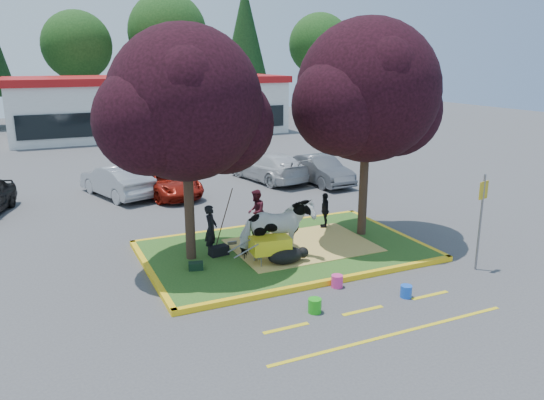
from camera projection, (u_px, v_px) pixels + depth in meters
name	position (u px, v px, depth m)	size (l,w,h in m)	color
ground	(285.00, 253.00, 16.10)	(90.00, 90.00, 0.00)	#424244
median_island	(285.00, 251.00, 16.08)	(8.00, 5.00, 0.15)	#26561B
curb_near	(328.00, 282.00, 13.81)	(8.30, 0.16, 0.15)	yellow
curb_far	(252.00, 227.00, 18.34)	(8.30, 0.16, 0.15)	yellow
curb_left	(150.00, 272.00, 14.44)	(0.16, 5.30, 0.15)	yellow
curb_right	(394.00, 233.00, 17.72)	(0.16, 5.30, 0.15)	yellow
straw_bedding	(302.00, 245.00, 16.30)	(4.20, 3.00, 0.01)	#EDCE61
tree_purple_left	(186.00, 111.00, 14.19)	(5.06, 4.20, 6.51)	black
tree_purple_right	(368.00, 97.00, 16.25)	(5.30, 4.40, 6.82)	black
fire_lane_stripe_a	(286.00, 328.00, 11.60)	(1.10, 0.12, 0.01)	yellow
fire_lane_stripe_b	(363.00, 311.00, 12.41)	(1.10, 0.12, 0.01)	yellow
fire_lane_stripe_c	(430.00, 295.00, 13.21)	(1.10, 0.12, 0.01)	yellow
fire_lane_long	(394.00, 334.00, 11.35)	(6.00, 0.10, 0.01)	yellow
retail_building	(150.00, 105.00, 40.90)	(20.40, 8.40, 4.40)	silver
treeline	(115.00, 35.00, 47.62)	(46.58, 7.80, 14.63)	black
cow	(277.00, 230.00, 15.01)	(0.94, 2.07, 1.75)	silver
calf	(286.00, 256.00, 14.82)	(1.06, 0.60, 0.46)	black
handler	(211.00, 229.00, 15.47)	(0.53, 0.35, 1.46)	black
visitor_a	(256.00, 212.00, 17.28)	(0.71, 0.55, 1.46)	#4B1522
visitor_b	(325.00, 210.00, 17.90)	(0.71, 0.29, 1.20)	black
wheelbarrow	(271.00, 245.00, 14.83)	(1.97, 0.77, 0.74)	black
gear_bag_dark	(219.00, 251.00, 15.47)	(0.55, 0.30, 0.28)	black
gear_bag_green	(196.00, 266.00, 14.41)	(0.39, 0.24, 0.21)	black
sign_post	(481.00, 211.00, 14.40)	(0.38, 0.12, 2.72)	slate
bucket_green	(315.00, 306.00, 12.29)	(0.32, 0.32, 0.34)	green
bucket_pink	(337.00, 281.00, 13.65)	(0.30, 0.30, 0.32)	#EE358B
bucket_blue	(406.00, 291.00, 13.08)	(0.29, 0.29, 0.31)	blue
car_silver	(117.00, 180.00, 22.51)	(1.48, 4.23, 1.39)	#9EA0A6
car_red	(165.00, 182.00, 22.66)	(1.96, 4.25, 1.18)	maroon
car_white	(269.00, 167.00, 25.43)	(1.90, 4.68, 1.36)	silver
car_grey	(320.00, 170.00, 24.83)	(1.39, 4.00, 1.32)	#515358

